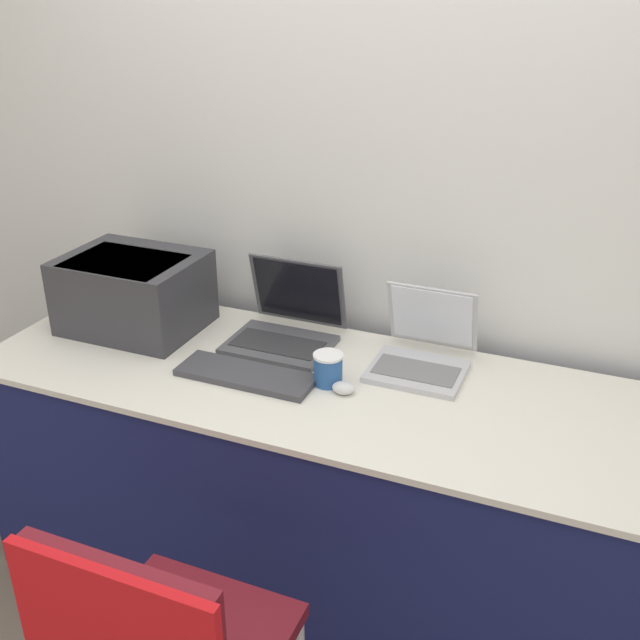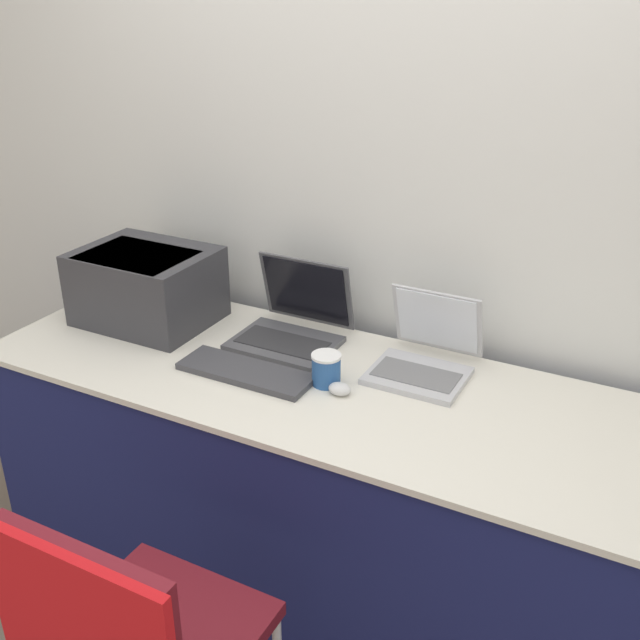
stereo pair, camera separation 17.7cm
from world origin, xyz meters
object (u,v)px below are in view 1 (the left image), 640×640
Objects in this scene: external_keyboard at (246,375)px; mouse at (343,388)px; laptop_left at (286,325)px; coffee_cup at (328,369)px; laptop_right at (423,351)px; printer at (133,290)px.

mouse is at bearing 5.59° from external_keyboard.
laptop_left is 0.32m from coffee_cup.
mouse is (0.30, -0.25, -0.04)m from laptop_left.
external_keyboard is 4.34× the size of coffee_cup.
mouse is at bearing -39.82° from laptop_left.
laptop_right reaches higher than external_keyboard.
laptop_left is at bearing -179.98° from laptop_right.
printer is at bearing -168.94° from laptop_left.
laptop_right is (0.46, 0.00, -0.00)m from laptop_left.
printer is 0.84m from mouse.
laptop_right is 0.74× the size of external_keyboard.
laptop_right is 0.55m from external_keyboard.
laptop_right is at bearing 30.69° from external_keyboard.
laptop_right is 0.31m from coffee_cup.
external_keyboard is (0.52, -0.18, -0.13)m from printer.
printer is at bearing -174.09° from laptop_right.
laptop_right is at bearing 56.26° from mouse.
laptop_left reaches higher than mouse.
mouse is (0.30, 0.03, 0.01)m from external_keyboard.
laptop_right is 3.23× the size of coffee_cup.
laptop_right is 0.30m from mouse.
printer is 1.05× the size of external_keyboard.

